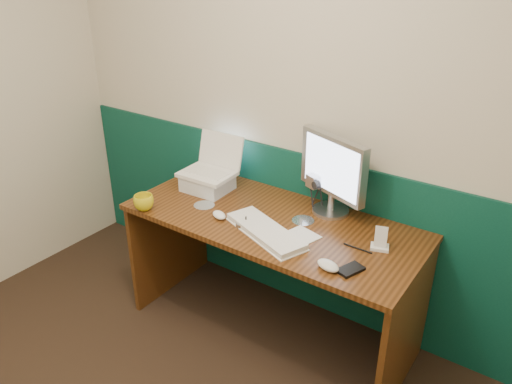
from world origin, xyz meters
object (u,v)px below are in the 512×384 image
Objects in this scene: keyboard at (265,232)px; desk at (271,277)px; camcorder at (317,191)px; monitor at (333,174)px; laptop at (206,156)px; mug at (144,202)px.

desk is at bearing 132.34° from keyboard.
desk is 0.42m from keyboard.
camcorder reaches higher than keyboard.
monitor reaches higher than keyboard.
keyboard is at bearing -24.41° from laptop.
monitor is at bearing 21.46° from camcorder.
laptop reaches higher than mug.
monitor is 0.15m from camcorder.
desk is 0.82m from mug.
desk is at bearing -109.97° from monitor.
mug is at bearing -154.12° from desk.
mug is 0.55× the size of camcorder.
laptop is 1.51× the size of camcorder.
keyboard is 0.72m from mug.
camcorder is at bearing 36.27° from mug.
mug is (-0.70, -0.16, 0.03)m from keyboard.
laptop is 0.63× the size of keyboard.
keyboard is at bearing -76.88° from camcorder.
keyboard reaches higher than desk.
monitor is 2.25× the size of camcorder.
monitor reaches higher than mug.
desk is 5.28× the size of laptop.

